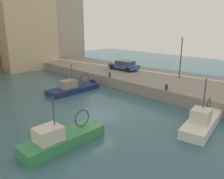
{
  "coord_description": "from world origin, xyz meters",
  "views": [
    {
      "loc": [
        -11.35,
        -13.52,
        7.32
      ],
      "look_at": [
        3.62,
        1.79,
        1.2
      ],
      "focal_mm": 36.35,
      "sensor_mm": 36.0,
      "label": 1
    }
  ],
  "objects_px": {
    "quay_streetlamp": "(181,50)",
    "fishing_boat_navy": "(77,90)",
    "fishing_boat_green": "(67,141)",
    "parked_car_blue": "(124,65)",
    "mooring_bollard_mid": "(110,75)",
    "mooring_bollard_south": "(166,87)",
    "fishing_boat_white": "(203,124)"
  },
  "relations": [
    {
      "from": "quay_streetlamp",
      "to": "fishing_boat_navy",
      "type": "bearing_deg",
      "value": 142.57
    },
    {
      "from": "fishing_boat_green",
      "to": "quay_streetlamp",
      "type": "xyz_separation_m",
      "value": [
        17.28,
        2.03,
        4.31
      ]
    },
    {
      "from": "parked_car_blue",
      "to": "mooring_bollard_mid",
      "type": "xyz_separation_m",
      "value": [
        -4.53,
        -1.79,
        -0.41
      ]
    },
    {
      "from": "parked_car_blue",
      "to": "quay_streetlamp",
      "type": "distance_m",
      "value": 8.45
    },
    {
      "from": "mooring_bollard_south",
      "to": "quay_streetlamp",
      "type": "distance_m",
      "value": 6.64
    },
    {
      "from": "fishing_boat_navy",
      "to": "quay_streetlamp",
      "type": "height_order",
      "value": "quay_streetlamp"
    },
    {
      "from": "fishing_boat_green",
      "to": "mooring_bollard_south",
      "type": "xyz_separation_m",
      "value": [
        11.63,
        0.21,
        1.33
      ]
    },
    {
      "from": "fishing_boat_green",
      "to": "mooring_bollard_mid",
      "type": "relative_size",
      "value": 11.55
    },
    {
      "from": "mooring_bollard_mid",
      "to": "parked_car_blue",
      "type": "bearing_deg",
      "value": 21.6
    },
    {
      "from": "fishing_boat_white",
      "to": "mooring_bollard_south",
      "type": "height_order",
      "value": "fishing_boat_white"
    },
    {
      "from": "fishing_boat_navy",
      "to": "parked_car_blue",
      "type": "relative_size",
      "value": 1.59
    },
    {
      "from": "fishing_boat_white",
      "to": "parked_car_blue",
      "type": "height_order",
      "value": "fishing_boat_white"
    },
    {
      "from": "fishing_boat_white",
      "to": "quay_streetlamp",
      "type": "relative_size",
      "value": 1.38
    },
    {
      "from": "fishing_boat_white",
      "to": "mooring_bollard_mid",
      "type": "xyz_separation_m",
      "value": [
        2.88,
        13.11,
        1.33
      ]
    },
    {
      "from": "parked_car_blue",
      "to": "mooring_bollard_south",
      "type": "xyz_separation_m",
      "value": [
        -4.53,
        -9.79,
        -0.41
      ]
    },
    {
      "from": "parked_car_blue",
      "to": "mooring_bollard_mid",
      "type": "height_order",
      "value": "parked_car_blue"
    },
    {
      "from": "fishing_boat_green",
      "to": "fishing_boat_white",
      "type": "bearing_deg",
      "value": -29.26
    },
    {
      "from": "fishing_boat_navy",
      "to": "parked_car_blue",
      "type": "distance_m",
      "value": 8.8
    },
    {
      "from": "fishing_boat_white",
      "to": "quay_streetlamp",
      "type": "bearing_deg",
      "value": 39.08
    },
    {
      "from": "fishing_boat_white",
      "to": "mooring_bollard_south",
      "type": "distance_m",
      "value": 6.02
    },
    {
      "from": "parked_car_blue",
      "to": "quay_streetlamp",
      "type": "bearing_deg",
      "value": -81.98
    },
    {
      "from": "fishing_boat_navy",
      "to": "fishing_boat_white",
      "type": "xyz_separation_m",
      "value": [
        1.19,
        -14.37,
        0.02
      ]
    },
    {
      "from": "fishing_boat_green",
      "to": "parked_car_blue",
      "type": "distance_m",
      "value": 19.08
    },
    {
      "from": "mooring_bollard_mid",
      "to": "mooring_bollard_south",
      "type": "bearing_deg",
      "value": -90.0
    },
    {
      "from": "fishing_boat_green",
      "to": "mooring_bollard_south",
      "type": "relative_size",
      "value": 11.55
    },
    {
      "from": "fishing_boat_white",
      "to": "fishing_boat_navy",
      "type": "bearing_deg",
      "value": 94.74
    },
    {
      "from": "fishing_boat_navy",
      "to": "fishing_boat_white",
      "type": "distance_m",
      "value": 14.42
    },
    {
      "from": "mooring_bollard_mid",
      "to": "quay_streetlamp",
      "type": "relative_size",
      "value": 0.11
    },
    {
      "from": "parked_car_blue",
      "to": "fishing_boat_green",
      "type": "bearing_deg",
      "value": -148.25
    },
    {
      "from": "fishing_boat_navy",
      "to": "mooring_bollard_mid",
      "type": "height_order",
      "value": "fishing_boat_navy"
    },
    {
      "from": "mooring_bollard_mid",
      "to": "quay_streetlamp",
      "type": "xyz_separation_m",
      "value": [
        5.65,
        -6.18,
        2.98
      ]
    },
    {
      "from": "fishing_boat_navy",
      "to": "fishing_boat_green",
      "type": "xyz_separation_m",
      "value": [
        -7.56,
        -9.47,
        0.02
      ]
    }
  ]
}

